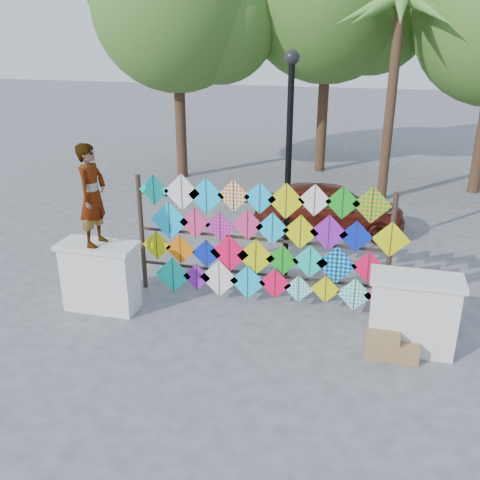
# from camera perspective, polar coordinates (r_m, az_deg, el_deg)

# --- Properties ---
(ground) EXTENTS (80.00, 80.00, 0.00)m
(ground) POSITION_cam_1_polar(r_m,az_deg,el_deg) (9.53, 0.89, -8.64)
(ground) COLOR gray
(ground) RESTS_ON ground
(parapet_left) EXTENTS (1.40, 0.65, 1.28)m
(parapet_left) POSITION_cam_1_polar(r_m,az_deg,el_deg) (9.96, -14.68, -3.75)
(parapet_left) COLOR white
(parapet_left) RESTS_ON ground
(parapet_right) EXTENTS (1.40, 0.65, 1.28)m
(parapet_right) POSITION_cam_1_polar(r_m,az_deg,el_deg) (8.88, 17.95, -7.42)
(parapet_right) COLOR white
(parapet_right) RESTS_ON ground
(kite_rack) EXTENTS (4.95, 0.24, 2.40)m
(kite_rack) POSITION_cam_1_polar(r_m,az_deg,el_deg) (9.61, 2.37, -0.28)
(kite_rack) COLOR #32231B
(kite_rack) RESTS_ON ground
(tree_west) EXTENTS (5.85, 5.20, 8.01)m
(tree_west) POSITION_cam_1_polar(r_m,az_deg,el_deg) (18.16, -6.50, 23.41)
(tree_west) COLOR #4E2D21
(tree_west) RESTS_ON ground
(palm_tree) EXTENTS (3.62, 3.62, 5.83)m
(palm_tree) POSITION_cam_1_polar(r_m,az_deg,el_deg) (16.00, 16.60, 21.41)
(palm_tree) COLOR #4E2D21
(palm_tree) RESTS_ON ground
(vendor_woman) EXTENTS (0.46, 0.67, 1.78)m
(vendor_woman) POSITION_cam_1_polar(r_m,az_deg,el_deg) (9.42, -15.47, 4.62)
(vendor_woman) COLOR #99999E
(vendor_woman) RESTS_ON parapet_left
(sedan) EXTENTS (3.84, 1.83, 1.27)m
(sedan) POSITION_cam_1_polar(r_m,az_deg,el_deg) (13.52, 9.45, 3.42)
(sedan) COLOR #5C190F
(sedan) RESTS_ON ground
(lamppost) EXTENTS (0.28, 0.28, 4.46)m
(lamppost) POSITION_cam_1_polar(r_m,az_deg,el_deg) (10.34, 5.24, 9.80)
(lamppost) COLOR black
(lamppost) RESTS_ON ground
(cardboard_box_near) EXTENTS (0.51, 0.45, 0.45)m
(cardboard_box_near) POSITION_cam_1_polar(r_m,az_deg,el_deg) (8.83, 14.92, -10.41)
(cardboard_box_near) COLOR olive
(cardboard_box_near) RESTS_ON ground
(cardboard_box_far) EXTENTS (0.34, 0.31, 0.29)m
(cardboard_box_far) POSITION_cam_1_polar(r_m,az_deg,el_deg) (8.83, 17.43, -11.36)
(cardboard_box_far) COLOR olive
(cardboard_box_far) RESTS_ON ground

